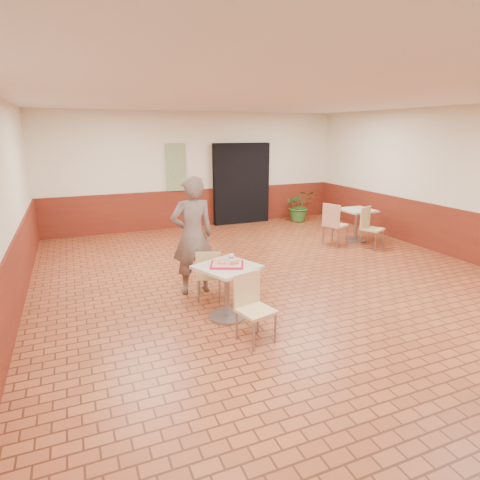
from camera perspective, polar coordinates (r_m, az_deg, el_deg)
name	(u,v)px	position (r m, az deg, el deg)	size (l,w,h in m)	color
room_shell	(293,199)	(6.25, 7.53, 5.77)	(8.01, 10.01, 3.01)	brown
wainscot_band	(291,261)	(6.49, 7.23, -2.96)	(8.00, 10.00, 1.00)	maroon
corridor_doorway	(241,184)	(11.17, 0.19, 8.01)	(1.60, 0.22, 2.20)	black
promo_poster	(176,167)	(10.61, -9.08, 10.15)	(0.50, 0.03, 1.20)	gray
main_table	(227,283)	(5.51, -1.84, -6.10)	(0.72, 0.72, 0.76)	beige
chair_main_front	(252,304)	(4.96, 1.77, -9.03)	(0.48, 0.48, 0.85)	#E3BF88
chair_main_back	(209,272)	(6.10, -4.47, -4.62)	(0.48, 0.48, 0.80)	#CBB77A
customer	(193,236)	(6.29, -6.75, 0.61)	(0.68, 0.45, 1.87)	#6B5A53
serving_tray	(227,265)	(5.42, -1.86, -3.53)	(0.44, 0.34, 0.03)	#B00D2F
ring_donut	(221,262)	(5.43, -2.70, -3.17)	(0.10, 0.10, 0.03)	#E58E53
long_john_donut	(234,262)	(5.40, -0.84, -3.20)	(0.14, 0.07, 0.04)	#EF8846
paper_cup	(231,257)	(5.53, -1.24, -2.49)	(0.07, 0.07, 0.09)	white
second_table	(356,220)	(9.78, 16.24, 2.80)	(0.71, 0.71, 0.75)	#B2A790
chair_second_left	(334,222)	(9.25, 13.18, 2.49)	(0.57, 0.57, 0.95)	#E8B08B
chair_second_front	(369,225)	(9.31, 17.93, 2.01)	(0.54, 0.54, 0.89)	#D2C27E
potted_plant	(300,206)	(11.57, 8.46, 4.84)	(0.81, 0.70, 0.90)	#306227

